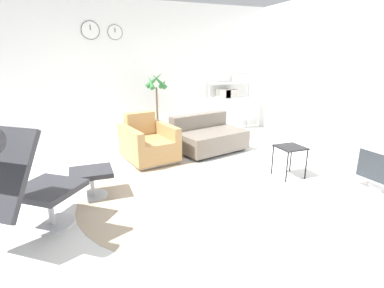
{
  "coord_description": "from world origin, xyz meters",
  "views": [
    {
      "loc": [
        -1.16,
        -3.64,
        1.7
      ],
      "look_at": [
        0.25,
        0.02,
        0.55
      ],
      "focal_mm": 28.0,
      "sensor_mm": 36.0,
      "label": 1
    }
  ],
  "objects_px": {
    "lounge_chair": "(11,173)",
    "couch_low": "(208,138)",
    "ottoman": "(91,176)",
    "armchair_red": "(148,144)",
    "potted_plant": "(157,112)",
    "side_table": "(290,150)",
    "shelf_unit": "(232,89)"
  },
  "relations": [
    {
      "from": "lounge_chair",
      "to": "ottoman",
      "type": "relative_size",
      "value": 2.39
    },
    {
      "from": "lounge_chair",
      "to": "ottoman",
      "type": "distance_m",
      "value": 1.17
    },
    {
      "from": "lounge_chair",
      "to": "couch_low",
      "type": "relative_size",
      "value": 0.86
    },
    {
      "from": "armchair_red",
      "to": "couch_low",
      "type": "distance_m",
      "value": 1.19
    },
    {
      "from": "armchair_red",
      "to": "potted_plant",
      "type": "xyz_separation_m",
      "value": [
        0.46,
        1.09,
        0.33
      ]
    },
    {
      "from": "lounge_chair",
      "to": "couch_low",
      "type": "distance_m",
      "value": 3.55
    },
    {
      "from": "ottoman",
      "to": "shelf_unit",
      "type": "height_order",
      "value": "shelf_unit"
    },
    {
      "from": "lounge_chair",
      "to": "shelf_unit",
      "type": "xyz_separation_m",
      "value": [
        4.0,
        3.41,
        0.25
      ]
    },
    {
      "from": "potted_plant",
      "to": "shelf_unit",
      "type": "height_order",
      "value": "shelf_unit"
    },
    {
      "from": "couch_low",
      "to": "potted_plant",
      "type": "relative_size",
      "value": 0.99
    },
    {
      "from": "ottoman",
      "to": "armchair_red",
      "type": "height_order",
      "value": "armchair_red"
    },
    {
      "from": "ottoman",
      "to": "potted_plant",
      "type": "distance_m",
      "value": 2.64
    },
    {
      "from": "armchair_red",
      "to": "side_table",
      "type": "xyz_separation_m",
      "value": [
        1.75,
        -1.46,
        0.12
      ]
    },
    {
      "from": "couch_low",
      "to": "potted_plant",
      "type": "height_order",
      "value": "potted_plant"
    },
    {
      "from": "side_table",
      "to": "potted_plant",
      "type": "height_order",
      "value": "potted_plant"
    },
    {
      "from": "ottoman",
      "to": "armchair_red",
      "type": "xyz_separation_m",
      "value": [
        0.97,
        1.1,
        0.02
      ]
    },
    {
      "from": "lounge_chair",
      "to": "couch_low",
      "type": "height_order",
      "value": "lounge_chair"
    },
    {
      "from": "side_table",
      "to": "potted_plant",
      "type": "bearing_deg",
      "value": 116.86
    },
    {
      "from": "armchair_red",
      "to": "shelf_unit",
      "type": "height_order",
      "value": "shelf_unit"
    },
    {
      "from": "ottoman",
      "to": "couch_low",
      "type": "xyz_separation_m",
      "value": [
        2.15,
        1.26,
        -0.02
      ]
    },
    {
      "from": "lounge_chair",
      "to": "potted_plant",
      "type": "relative_size",
      "value": 0.86
    },
    {
      "from": "couch_low",
      "to": "shelf_unit",
      "type": "bearing_deg",
      "value": -146.68
    },
    {
      "from": "armchair_red",
      "to": "side_table",
      "type": "height_order",
      "value": "armchair_red"
    },
    {
      "from": "potted_plant",
      "to": "side_table",
      "type": "bearing_deg",
      "value": -63.14
    },
    {
      "from": "potted_plant",
      "to": "shelf_unit",
      "type": "distance_m",
      "value": 1.97
    },
    {
      "from": "armchair_red",
      "to": "potted_plant",
      "type": "bearing_deg",
      "value": -123.76
    },
    {
      "from": "lounge_chair",
      "to": "ottoman",
      "type": "height_order",
      "value": "lounge_chair"
    },
    {
      "from": "lounge_chair",
      "to": "potted_plant",
      "type": "height_order",
      "value": "potted_plant"
    },
    {
      "from": "shelf_unit",
      "to": "armchair_red",
      "type": "bearing_deg",
      "value": -148.08
    },
    {
      "from": "couch_low",
      "to": "side_table",
      "type": "bearing_deg",
      "value": 94.97
    },
    {
      "from": "ottoman",
      "to": "couch_low",
      "type": "distance_m",
      "value": 2.49
    },
    {
      "from": "couch_low",
      "to": "side_table",
      "type": "height_order",
      "value": "couch_low"
    }
  ]
}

